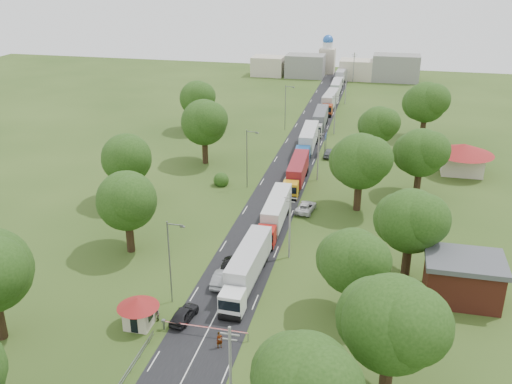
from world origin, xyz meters
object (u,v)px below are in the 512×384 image
(boom_barrier, at_px, (192,326))
(car_lane_mid, at_px, (223,277))
(truck_0, at_px, (247,267))
(car_lane_front, at_px, (184,314))
(guard_booth, at_px, (138,308))
(pedestrian_near, at_px, (220,340))
(info_sign, at_px, (326,140))

(boom_barrier, bearing_deg, car_lane_mid, 87.95)
(truck_0, distance_m, car_lane_front, 9.93)
(guard_booth, height_order, pedestrian_near, guard_booth)
(info_sign, bearing_deg, boom_barrier, -96.24)
(truck_0, relative_size, car_lane_front, 3.46)
(car_lane_front, bearing_deg, boom_barrier, 136.28)
(boom_barrier, distance_m, guard_booth, 5.98)
(info_sign, bearing_deg, truck_0, -93.96)
(boom_barrier, height_order, guard_booth, guard_booth)
(car_lane_front, relative_size, car_lane_mid, 0.88)
(info_sign, relative_size, car_lane_front, 0.93)
(pedestrian_near, bearing_deg, truck_0, 58.93)
(car_lane_mid, bearing_deg, guard_booth, 59.57)
(info_sign, xyz_separation_m, car_lane_front, (-8.20, -58.01, -2.25))
(pedestrian_near, bearing_deg, boom_barrier, 122.49)
(info_sign, xyz_separation_m, pedestrian_near, (-3.20, -61.59, -2.11))
(info_sign, distance_m, car_lane_front, 58.63)
(boom_barrier, bearing_deg, info_sign, 83.76)
(guard_booth, xyz_separation_m, info_sign, (12.40, 60.00, 0.84))
(pedestrian_near, bearing_deg, car_lane_mid, 72.38)
(info_sign, bearing_deg, car_lane_mid, -97.07)
(truck_0, height_order, pedestrian_near, truck_0)
(guard_booth, relative_size, car_lane_front, 0.99)
(info_sign, bearing_deg, guard_booth, -101.68)
(pedestrian_near, bearing_deg, car_lane_front, 112.23)
(truck_0, xyz_separation_m, car_lane_front, (-4.78, -8.57, -1.49))
(boom_barrier, height_order, pedestrian_near, pedestrian_near)
(boom_barrier, relative_size, car_lane_front, 2.08)
(truck_0, xyz_separation_m, pedestrian_near, (0.22, -12.16, -1.35))
(guard_booth, relative_size, car_lane_mid, 0.87)
(truck_0, relative_size, car_lane_mid, 3.03)
(truck_0, bearing_deg, boom_barrier, -106.52)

